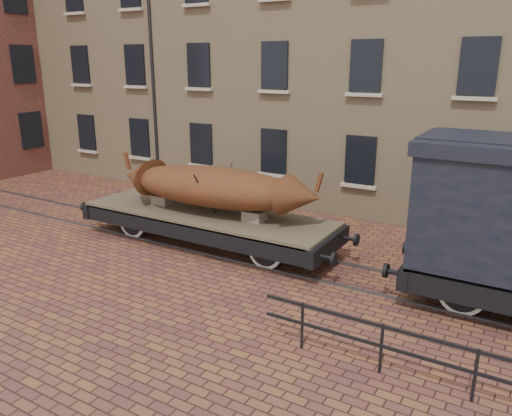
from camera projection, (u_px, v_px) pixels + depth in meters
The scene contains 5 objects.
ground at pixel (266, 258), 14.65m from camera, with size 90.00×90.00×0.00m, color brown.
warehouse_cream at pixel (461, 22), 19.41m from camera, with size 40.00×10.19×14.00m.
rail_track at pixel (266, 257), 14.64m from camera, with size 30.00×1.52×0.06m.
flatcar_wagon at pixel (207, 218), 15.44m from camera, with size 9.20×2.49×1.39m.
iron_boat at pixel (214, 187), 14.99m from camera, with size 6.84×2.29×1.63m.
Camera 1 is at (6.74, -11.85, 5.55)m, focal length 35.00 mm.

